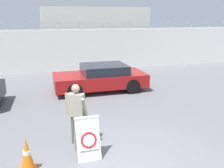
% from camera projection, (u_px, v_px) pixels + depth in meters
% --- Properties ---
extents(ground_plane, '(90.00, 90.00, 0.00)m').
position_uv_depth(ground_plane, '(131.00, 165.00, 5.91)').
color(ground_plane, slate).
extents(perimeter_wall, '(36.00, 0.30, 3.07)m').
position_uv_depth(perimeter_wall, '(71.00, 50.00, 15.91)').
color(perimeter_wall, silver).
rests_on(perimeter_wall, ground_plane).
extents(building_block, '(7.78, 6.09, 4.04)m').
position_uv_depth(building_block, '(91.00, 34.00, 20.49)').
color(building_block, beige).
rests_on(building_block, ground_plane).
extents(barricade_sign, '(0.62, 0.68, 1.05)m').
position_uv_depth(barricade_sign, '(87.00, 137.00, 6.16)').
color(barricade_sign, white).
rests_on(barricade_sign, ground_plane).
extents(security_guard, '(0.57, 0.58, 1.69)m').
position_uv_depth(security_guard, '(76.00, 112.00, 6.68)').
color(security_guard, '#514C42').
rests_on(security_guard, ground_plane).
extents(traffic_cone_near, '(0.38, 0.38, 0.80)m').
position_uv_depth(traffic_cone_near, '(27.00, 155.00, 5.59)').
color(traffic_cone_near, orange).
rests_on(traffic_cone_near, ground_plane).
extents(parked_car_rear_sedan, '(4.25, 2.03, 1.23)m').
position_uv_depth(parked_car_rear_sedan, '(101.00, 77.00, 11.71)').
color(parked_car_rear_sedan, black).
rests_on(parked_car_rear_sedan, ground_plane).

